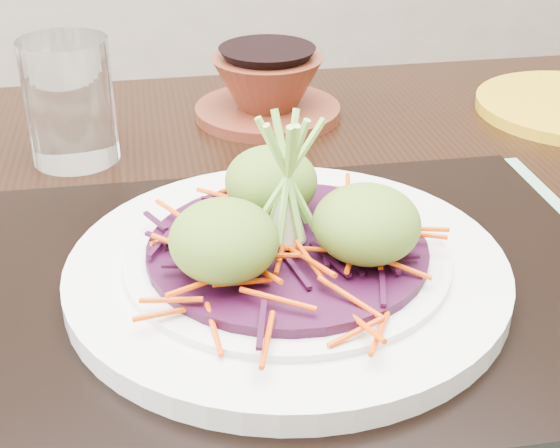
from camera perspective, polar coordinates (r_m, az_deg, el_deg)
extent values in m
cube|color=black|center=(0.56, -1.09, -5.43)|extent=(1.34, 0.93, 0.04)
cube|color=gray|center=(0.51, 0.51, -6.11)|extent=(0.51, 0.41, 0.00)
cube|color=black|center=(0.50, 0.52, -5.02)|extent=(0.44, 0.34, 0.02)
cylinder|color=silver|center=(0.49, 0.53, -3.39)|extent=(0.28, 0.28, 0.01)
cylinder|color=silver|center=(0.49, 0.53, -2.46)|extent=(0.20, 0.20, 0.01)
cylinder|color=#360A29|center=(0.48, 0.54, -1.81)|extent=(0.17, 0.17, 0.01)
ellipsoid|color=#587E26|center=(0.44, -4.08, -1.25)|extent=(0.07, 0.07, 0.05)
ellipsoid|color=#587E26|center=(0.46, 6.36, -0.03)|extent=(0.07, 0.07, 0.05)
ellipsoid|color=#587E26|center=(0.51, -0.63, 3.09)|extent=(0.07, 0.07, 0.05)
cylinder|color=white|center=(0.72, -15.13, 8.66)|extent=(0.09, 0.09, 0.11)
cylinder|color=#5C2516|center=(0.81, -0.91, 8.26)|extent=(0.17, 0.17, 0.01)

